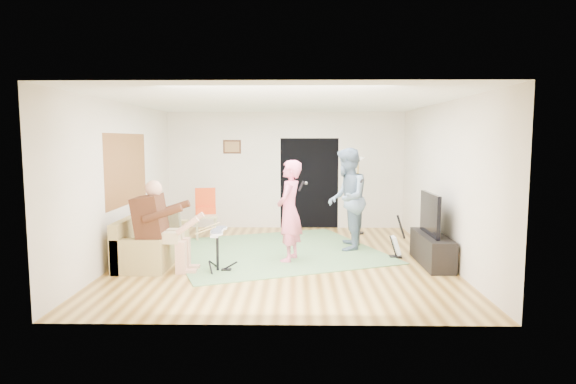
% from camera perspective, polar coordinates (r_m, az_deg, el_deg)
% --- Properties ---
extents(floor, '(6.00, 6.00, 0.00)m').
position_cam_1_polar(floor, '(8.46, -0.68, -7.93)').
color(floor, brown).
rests_on(floor, ground).
extents(walls, '(5.50, 6.00, 2.70)m').
position_cam_1_polar(walls, '(8.23, -0.69, 1.22)').
color(walls, beige).
rests_on(walls, floor).
extents(ceiling, '(6.00, 6.00, 0.00)m').
position_cam_1_polar(ceiling, '(8.22, -0.70, 10.63)').
color(ceiling, white).
rests_on(ceiling, walls).
extents(window_blinds, '(0.00, 2.05, 2.05)m').
position_cam_1_polar(window_blinds, '(8.92, -18.57, 2.57)').
color(window_blinds, '#955D2E').
rests_on(window_blinds, walls).
extents(doorway, '(2.10, 0.00, 2.10)m').
position_cam_1_polar(doorway, '(11.24, 2.54, 1.04)').
color(doorway, black).
rests_on(doorway, walls).
extents(picture_frame, '(0.42, 0.03, 0.32)m').
position_cam_1_polar(picture_frame, '(11.29, -6.65, 5.34)').
color(picture_frame, '#3F2314').
rests_on(picture_frame, walls).
extents(area_rug, '(4.55, 4.40, 0.02)m').
position_cam_1_polar(area_rug, '(9.01, -1.48, -7.00)').
color(area_rug, '#577F4D').
rests_on(area_rug, floor).
extents(sofa, '(0.80, 1.94, 0.79)m').
position_cam_1_polar(sofa, '(8.63, -16.16, -6.12)').
color(sofa, '#A08B50').
rests_on(sofa, floor).
extents(drummer, '(0.94, 0.52, 1.44)m').
position_cam_1_polar(drummer, '(7.84, -14.63, -5.07)').
color(drummer, '#482414').
rests_on(drummer, sofa).
extents(drum_kit, '(0.37, 0.66, 0.68)m').
position_cam_1_polar(drum_kit, '(7.71, -8.35, -7.13)').
color(drum_kit, black).
rests_on(drum_kit, floor).
extents(singer, '(0.57, 0.72, 1.73)m').
position_cam_1_polar(singer, '(8.16, 0.17, -2.27)').
color(singer, pink).
rests_on(singer, floor).
extents(microphone, '(0.06, 0.06, 0.24)m').
position_cam_1_polar(microphone, '(8.10, 1.59, 0.70)').
color(microphone, black).
rests_on(microphone, singer).
extents(guitarist, '(0.87, 1.04, 1.91)m').
position_cam_1_polar(guitarist, '(9.09, 6.99, -0.83)').
color(guitarist, slate).
rests_on(guitarist, floor).
extents(guitar_held, '(0.23, 0.61, 0.26)m').
position_cam_1_polar(guitar_held, '(9.08, 8.27, 1.33)').
color(guitar_held, white).
rests_on(guitar_held, guitarist).
extents(guitar_spare, '(0.27, 0.25, 0.76)m').
position_cam_1_polar(guitar_spare, '(8.72, 12.69, -6.19)').
color(guitar_spare, black).
rests_on(guitar_spare, floor).
extents(torchiere_lamp, '(0.30, 0.30, 1.68)m').
position_cam_1_polar(torchiere_lamp, '(10.64, 8.27, 1.24)').
color(torchiere_lamp, black).
rests_on(torchiere_lamp, floor).
extents(dining_chair, '(0.53, 0.56, 1.05)m').
position_cam_1_polar(dining_chair, '(10.24, -9.63, -3.38)').
color(dining_chair, tan).
rests_on(dining_chair, floor).
extents(tv_cabinet, '(0.40, 1.40, 0.50)m').
position_cam_1_polar(tv_cabinet, '(8.40, 16.69, -6.54)').
color(tv_cabinet, black).
rests_on(tv_cabinet, floor).
extents(television, '(0.06, 1.00, 0.69)m').
position_cam_1_polar(television, '(8.28, 16.48, -2.50)').
color(television, black).
rests_on(television, tv_cabinet).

